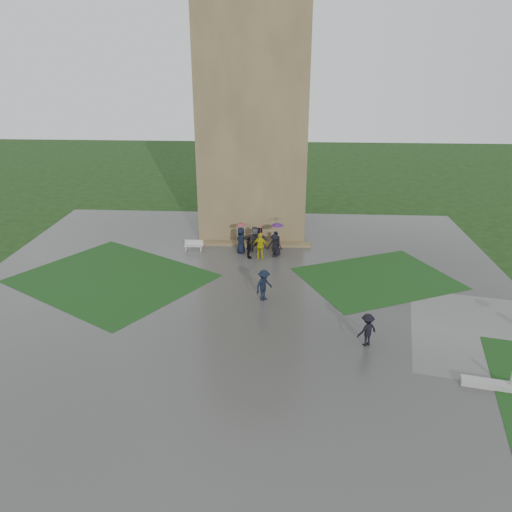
# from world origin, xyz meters

# --- Properties ---
(ground) EXTENTS (120.00, 120.00, 0.00)m
(ground) POSITION_xyz_m (0.00, 0.00, 0.00)
(ground) COLOR black
(plaza) EXTENTS (34.00, 34.00, 0.02)m
(plaza) POSITION_xyz_m (0.00, 2.00, 0.01)
(plaza) COLOR #363533
(plaza) RESTS_ON ground
(lawn_inset_left) EXTENTS (14.10, 13.46, 0.01)m
(lawn_inset_left) POSITION_xyz_m (-8.50, 4.00, 0.03)
(lawn_inset_left) COLOR #123312
(lawn_inset_left) RESTS_ON plaza
(lawn_inset_right) EXTENTS (11.12, 10.15, 0.01)m
(lawn_inset_right) POSITION_xyz_m (8.50, 5.00, 0.03)
(lawn_inset_right) COLOR #123312
(lawn_inset_right) RESTS_ON plaza
(tower) EXTENTS (8.00, 8.00, 18.00)m
(tower) POSITION_xyz_m (0.00, 15.00, 9.00)
(tower) COLOR brown
(tower) RESTS_ON ground
(tower_plinth) EXTENTS (9.00, 0.80, 0.22)m
(tower_plinth) POSITION_xyz_m (0.00, 10.60, 0.13)
(tower_plinth) COLOR brown
(tower_plinth) RESTS_ON plaza
(bench) EXTENTS (1.37, 0.47, 0.79)m
(bench) POSITION_xyz_m (-4.09, 9.19, 0.43)
(bench) COLOR #AAAAA6
(bench) RESTS_ON plaza
(visitor_cluster) EXTENTS (3.39, 3.56, 2.63)m
(visitor_cluster) POSITION_xyz_m (0.81, 8.85, 1.19)
(visitor_cluster) COLOR black
(visitor_cluster) RESTS_ON plaza
(pedestrian_mid) EXTENTS (1.27, 1.32, 1.87)m
(pedestrian_mid) POSITION_xyz_m (1.38, 1.57, 0.96)
(pedestrian_mid) COLOR black
(pedestrian_mid) RESTS_ON plaza
(pedestrian_near) EXTENTS (1.22, 1.05, 1.69)m
(pedestrian_near) POSITION_xyz_m (6.63, -3.03, 0.86)
(pedestrian_near) COLOR black
(pedestrian_near) RESTS_ON plaza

